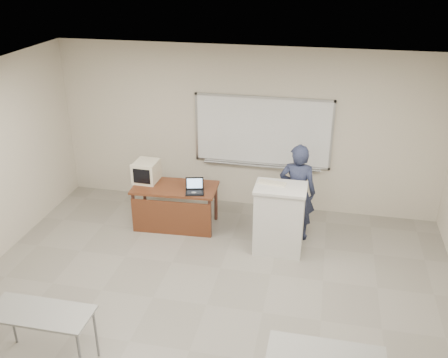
% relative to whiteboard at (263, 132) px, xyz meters
% --- Properties ---
extents(floor, '(7.00, 8.00, 0.01)m').
position_rel_whiteboard_xyz_m(floor, '(-0.30, -3.97, -1.49)').
color(floor, gray).
rests_on(floor, ground).
extents(whiteboard, '(2.48, 0.10, 1.31)m').
position_rel_whiteboard_xyz_m(whiteboard, '(0.00, 0.00, 0.00)').
color(whiteboard, white).
rests_on(whiteboard, floor).
extents(instructor_desk, '(1.44, 0.72, 0.75)m').
position_rel_whiteboard_xyz_m(instructor_desk, '(-1.35, -1.15, -0.94)').
color(instructor_desk, '#5C2D16').
rests_on(instructor_desk, floor).
extents(podium, '(0.80, 0.59, 1.13)m').
position_rel_whiteboard_xyz_m(podium, '(0.50, -1.47, -0.91)').
color(podium, silver).
rests_on(podium, floor).
extents(crt_monitor, '(0.40, 0.45, 0.38)m').
position_rel_whiteboard_xyz_m(crt_monitor, '(-1.90, -0.91, -0.55)').
color(crt_monitor, beige).
rests_on(crt_monitor, instructor_desk).
extents(laptop, '(0.30, 0.28, 0.22)m').
position_rel_whiteboard_xyz_m(laptop, '(-0.95, -1.17, -0.68)').
color(laptop, black).
rests_on(laptop, instructor_desk).
extents(mouse, '(0.09, 0.06, 0.04)m').
position_rel_whiteboard_xyz_m(mouse, '(-0.96, -1.24, -0.71)').
color(mouse, gray).
rests_on(mouse, instructor_desk).
extents(keyboard, '(0.45, 0.21, 0.02)m').
position_rel_whiteboard_xyz_m(keyboard, '(0.35, -1.39, -0.33)').
color(keyboard, beige).
rests_on(keyboard, podium).
extents(presenter, '(0.64, 0.44, 1.68)m').
position_rel_whiteboard_xyz_m(presenter, '(0.73, -1.00, -0.64)').
color(presenter, black).
rests_on(presenter, floor).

